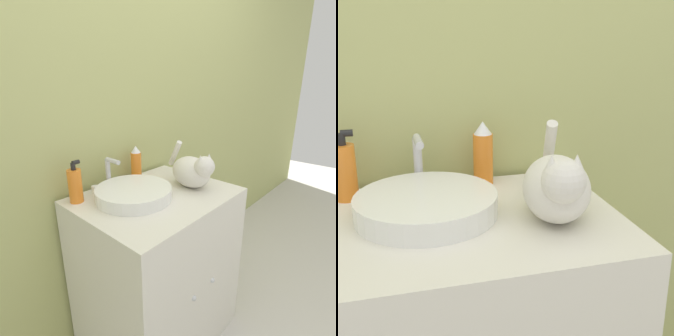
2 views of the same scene
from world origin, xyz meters
TOP-DOWN VIEW (x-y plane):
  - wall_back at (0.00, 0.61)m, footprint 6.00×0.05m
  - vanity_cabinet at (0.00, 0.28)m, footprint 0.71×0.58m
  - sink_basin at (-0.10, 0.33)m, footprint 0.34×0.34m
  - faucet at (-0.10, 0.50)m, footprint 0.19×0.10m
  - cat at (0.19, 0.22)m, footprint 0.20×0.33m
  - soap_bottle at (-0.29, 0.49)m, footprint 0.06×0.06m
  - spray_bottle at (0.08, 0.51)m, footprint 0.06×0.06m

SIDE VIEW (x-z plane):
  - vanity_cabinet at x=0.00m, z-range 0.00..0.82m
  - sink_basin at x=-0.10m, z-range 0.82..0.88m
  - faucet at x=-0.10m, z-range 0.81..0.97m
  - soap_bottle at x=-0.29m, z-range 0.81..0.99m
  - cat at x=0.19m, z-range 0.80..1.02m
  - spray_bottle at x=0.08m, z-range 0.82..1.00m
  - wall_back at x=0.00m, z-range 0.00..2.50m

